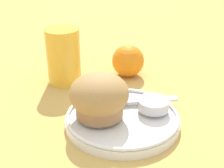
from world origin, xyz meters
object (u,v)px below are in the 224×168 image
at_px(orange_fruit, 128,61).
at_px(juice_glass, 64,56).
at_px(butter_knife, 129,101).
at_px(muffin, 99,97).

bearing_deg(orange_fruit, juice_glass, -176.33).
xyz_separation_m(butter_knife, juice_glass, (-0.11, 0.15, 0.04)).
relative_size(orange_fruit, juice_glass, 0.61).
relative_size(muffin, butter_knife, 0.54).
xyz_separation_m(butter_knife, orange_fruit, (0.03, 0.16, 0.01)).
bearing_deg(juice_glass, orange_fruit, 3.67).
height_order(muffin, orange_fruit, muffin).
relative_size(muffin, juice_glass, 0.83).
distance_m(orange_fruit, juice_glass, 0.14).
bearing_deg(butter_knife, juice_glass, 128.52).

